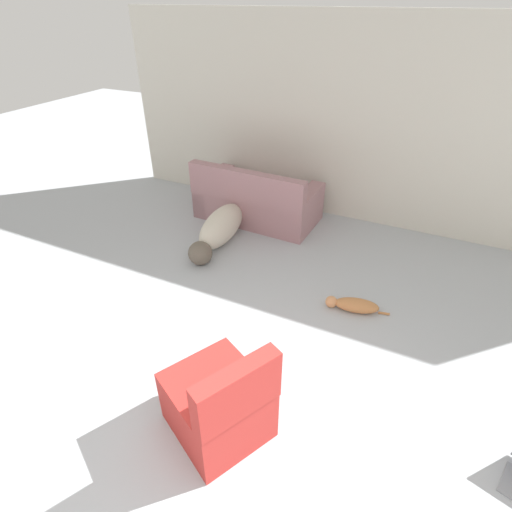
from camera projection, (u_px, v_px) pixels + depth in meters
wall_back at (377, 128)px, 4.92m from camera, size 7.20×0.06×2.54m
couch at (257, 202)px, 5.49m from camera, size 1.66×0.91×0.81m
dog at (219, 229)px, 4.97m from camera, size 0.41×1.46×0.42m
cat at (353, 305)px, 3.97m from camera, size 0.64×0.27×0.12m
side_chair at (220, 404)px, 2.75m from camera, size 0.86×0.83×0.85m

